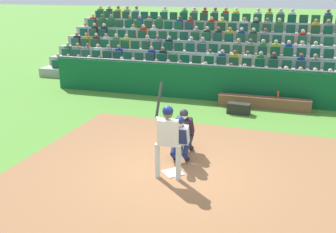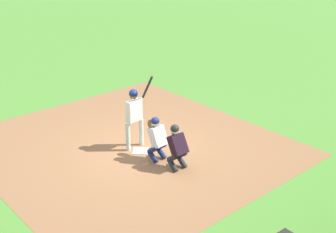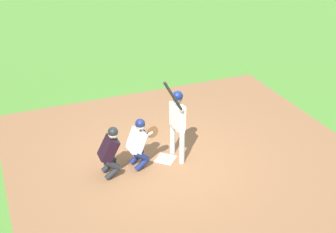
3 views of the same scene
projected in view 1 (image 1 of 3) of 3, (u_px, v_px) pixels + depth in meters
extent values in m
plane|color=#518C32|center=(173.00, 173.00, 9.79)|extent=(160.00, 160.00, 0.00)
cube|color=#92633F|center=(167.00, 182.00, 9.33)|extent=(8.29, 8.83, 0.01)
cube|color=white|center=(173.00, 173.00, 9.78)|extent=(0.62, 0.62, 0.02)
cylinder|color=silver|center=(178.00, 163.00, 9.33)|extent=(0.13, 0.13, 0.87)
cylinder|color=silver|center=(157.00, 161.00, 9.46)|extent=(0.13, 0.13, 0.87)
cube|color=silver|center=(168.00, 133.00, 9.16)|extent=(0.47, 0.24, 0.62)
sphere|color=brown|center=(168.00, 114.00, 9.02)|extent=(0.22, 0.22, 0.22)
sphere|color=navy|center=(168.00, 111.00, 9.00)|extent=(0.25, 0.25, 0.25)
cylinder|color=silver|center=(166.00, 120.00, 9.11)|extent=(0.50, 0.12, 0.14)
cylinder|color=silver|center=(158.00, 119.00, 9.15)|extent=(0.18, 0.14, 0.13)
cylinder|color=black|center=(159.00, 100.00, 9.26)|extent=(0.07, 0.49, 0.79)
sphere|color=black|center=(156.00, 118.00, 9.18)|extent=(0.06, 0.06, 0.06)
cylinder|color=navy|center=(186.00, 157.00, 10.35)|extent=(0.16, 0.39, 0.34)
cylinder|color=navy|center=(186.00, 149.00, 10.28)|extent=(0.16, 0.39, 0.33)
cylinder|color=navy|center=(174.00, 156.00, 10.42)|extent=(0.16, 0.39, 0.34)
cylinder|color=navy|center=(174.00, 148.00, 10.35)|extent=(0.16, 0.39, 0.33)
cube|color=silver|center=(181.00, 135.00, 10.24)|extent=(0.44, 0.45, 0.60)
cube|color=navy|center=(180.00, 137.00, 10.13)|extent=(0.39, 0.24, 0.45)
sphere|color=beige|center=(180.00, 123.00, 10.03)|extent=(0.22, 0.22, 0.22)
cube|color=black|center=(180.00, 123.00, 10.03)|extent=(0.20, 0.12, 0.20)
sphere|color=navy|center=(180.00, 121.00, 10.02)|extent=(0.24, 0.24, 0.24)
cylinder|color=brown|center=(173.00, 132.00, 9.89)|extent=(0.09, 0.30, 0.30)
cylinder|color=silver|center=(173.00, 132.00, 10.08)|extent=(0.18, 0.40, 0.22)
cylinder|color=#222428|center=(190.00, 147.00, 11.02)|extent=(0.16, 0.39, 0.34)
cylinder|color=#222428|center=(190.00, 139.00, 10.95)|extent=(0.16, 0.39, 0.33)
cylinder|color=#222428|center=(179.00, 145.00, 11.13)|extent=(0.16, 0.39, 0.34)
cylinder|color=#222428|center=(179.00, 138.00, 11.06)|extent=(0.16, 0.39, 0.33)
cube|color=black|center=(185.00, 126.00, 10.91)|extent=(0.44, 0.49, 0.60)
cube|color=#222428|center=(184.00, 128.00, 10.81)|extent=(0.39, 0.28, 0.43)
sphere|color=beige|center=(184.00, 116.00, 10.69)|extent=(0.22, 0.22, 0.22)
cube|color=black|center=(184.00, 116.00, 10.69)|extent=(0.20, 0.14, 0.19)
sphere|color=#222428|center=(184.00, 114.00, 10.67)|extent=(0.24, 0.24, 0.24)
cube|color=#0E582E|center=(222.00, 84.00, 15.77)|extent=(14.73, 0.24, 1.38)
cylinder|color=gray|center=(223.00, 66.00, 15.54)|extent=(14.73, 0.07, 0.07)
cube|color=brown|center=(264.00, 103.00, 14.94)|extent=(3.42, 0.40, 0.44)
cylinder|color=#CF421A|center=(278.00, 95.00, 14.71)|extent=(0.07, 0.07, 0.26)
cube|color=#27261F|center=(239.00, 108.00, 14.31)|extent=(0.84, 0.42, 0.39)
cube|color=#989E93|center=(230.00, 84.00, 17.86)|extent=(19.41, 1.00, 0.43)
cube|color=#1F503C|center=(330.00, 82.00, 16.41)|extent=(0.44, 0.10, 0.42)
cube|color=red|center=(329.00, 79.00, 16.63)|extent=(0.32, 0.22, 0.52)
sphere|color=beige|center=(330.00, 71.00, 16.51)|extent=(0.19, 0.19, 0.19)
cube|color=#125238|center=(314.00, 81.00, 16.58)|extent=(0.44, 0.10, 0.42)
cube|color=white|center=(314.00, 78.00, 16.79)|extent=(0.32, 0.22, 0.52)
sphere|color=beige|center=(315.00, 70.00, 16.68)|extent=(0.19, 0.19, 0.19)
cube|color=#1B5434|center=(300.00, 80.00, 16.75)|extent=(0.44, 0.10, 0.42)
cube|color=red|center=(300.00, 77.00, 16.96)|extent=(0.32, 0.22, 0.52)
sphere|color=tan|center=(301.00, 69.00, 16.85)|extent=(0.19, 0.19, 0.19)
cube|color=#18503B|center=(285.00, 79.00, 16.92)|extent=(0.44, 0.10, 0.42)
cube|color=red|center=(285.00, 76.00, 17.13)|extent=(0.32, 0.22, 0.52)
sphere|color=beige|center=(286.00, 68.00, 17.02)|extent=(0.19, 0.19, 0.19)
cube|color=#155532|center=(271.00, 78.00, 17.09)|extent=(0.44, 0.10, 0.42)
cube|color=#194E32|center=(257.00, 77.00, 17.26)|extent=(0.44, 0.10, 0.42)
cube|color=#1A543B|center=(243.00, 76.00, 17.42)|extent=(0.44, 0.10, 0.42)
cube|color=gold|center=(244.00, 74.00, 17.63)|extent=(0.32, 0.22, 0.52)
sphere|color=tan|center=(245.00, 66.00, 17.52)|extent=(0.19, 0.19, 0.19)
cube|color=#134A31|center=(230.00, 75.00, 17.59)|extent=(0.44, 0.10, 0.42)
cube|color=red|center=(231.00, 73.00, 17.80)|extent=(0.32, 0.22, 0.52)
sphere|color=brown|center=(231.00, 65.00, 17.69)|extent=(0.19, 0.19, 0.19)
cube|color=#1C4B33|center=(217.00, 74.00, 17.76)|extent=(0.44, 0.10, 0.42)
cube|color=#175435|center=(204.00, 74.00, 17.93)|extent=(0.44, 0.10, 0.42)
cube|color=gray|center=(205.00, 71.00, 18.14)|extent=(0.32, 0.22, 0.52)
sphere|color=beige|center=(205.00, 64.00, 18.03)|extent=(0.19, 0.19, 0.19)
cube|color=#124E3D|center=(191.00, 73.00, 18.10)|extent=(0.44, 0.10, 0.42)
cube|color=#1C5238|center=(179.00, 72.00, 18.26)|extent=(0.44, 0.10, 0.42)
cube|color=navy|center=(180.00, 70.00, 18.48)|extent=(0.32, 0.22, 0.52)
sphere|color=brown|center=(180.00, 62.00, 18.36)|extent=(0.19, 0.19, 0.19)
cube|color=#145137|center=(167.00, 71.00, 18.43)|extent=(0.44, 0.10, 0.42)
cube|color=navy|center=(168.00, 69.00, 18.64)|extent=(0.32, 0.22, 0.52)
sphere|color=#DAA98A|center=(168.00, 61.00, 18.53)|extent=(0.19, 0.19, 0.19)
cube|color=#1D5336|center=(155.00, 70.00, 18.60)|extent=(0.44, 0.10, 0.42)
cube|color=#2D7840|center=(156.00, 68.00, 18.81)|extent=(0.32, 0.22, 0.52)
sphere|color=tan|center=(156.00, 61.00, 18.70)|extent=(0.19, 0.19, 0.19)
cube|color=#1A4F3C|center=(143.00, 70.00, 18.77)|extent=(0.44, 0.10, 0.42)
cube|color=#145039|center=(131.00, 69.00, 18.94)|extent=(0.44, 0.10, 0.42)
cube|color=gray|center=(133.00, 67.00, 19.15)|extent=(0.32, 0.22, 0.52)
sphere|color=#D6A888|center=(133.00, 60.00, 19.04)|extent=(0.19, 0.19, 0.19)
cube|color=#174D3B|center=(120.00, 68.00, 19.11)|extent=(0.44, 0.10, 0.42)
cube|color=gray|center=(122.00, 66.00, 19.32)|extent=(0.32, 0.22, 0.52)
sphere|color=beige|center=(122.00, 59.00, 19.20)|extent=(0.19, 0.19, 0.19)
cube|color=#1B4D35|center=(109.00, 67.00, 19.27)|extent=(0.44, 0.10, 0.42)
cube|color=#195238|center=(98.00, 67.00, 19.44)|extent=(0.44, 0.10, 0.42)
cube|color=#2A2F24|center=(100.00, 65.00, 19.65)|extent=(0.32, 0.22, 0.52)
sphere|color=brown|center=(100.00, 58.00, 19.54)|extent=(0.19, 0.19, 0.19)
cube|color=#134A31|center=(87.00, 66.00, 19.61)|extent=(0.44, 0.10, 0.42)
cube|color=red|center=(90.00, 64.00, 19.82)|extent=(0.32, 0.22, 0.52)
sphere|color=beige|center=(89.00, 57.00, 19.71)|extent=(0.19, 0.19, 0.19)
cube|color=#1F4C38|center=(77.00, 65.00, 19.78)|extent=(0.44, 0.10, 0.42)
cube|color=#2D291D|center=(79.00, 63.00, 19.99)|extent=(0.32, 0.22, 0.52)
sphere|color=#9F7B5B|center=(79.00, 56.00, 19.88)|extent=(0.19, 0.19, 0.19)
cube|color=#11533F|center=(66.00, 65.00, 19.95)|extent=(0.44, 0.10, 0.42)
cube|color=silver|center=(69.00, 63.00, 20.16)|extent=(0.32, 0.22, 0.52)
sphere|color=#A5705E|center=(68.00, 56.00, 20.05)|extent=(0.19, 0.19, 0.19)
cube|color=#134935|center=(56.00, 64.00, 20.12)|extent=(0.44, 0.10, 0.42)
cube|color=gray|center=(59.00, 62.00, 20.33)|extent=(0.32, 0.22, 0.52)
sphere|color=#D5A386|center=(58.00, 55.00, 20.21)|extent=(0.19, 0.19, 0.19)
cube|color=#989E93|center=(234.00, 75.00, 18.70)|extent=(19.41, 1.00, 0.86)
cube|color=#12573B|center=(329.00, 67.00, 17.19)|extent=(0.44, 0.10, 0.42)
cube|color=#1A553E|center=(315.00, 66.00, 17.36)|extent=(0.44, 0.10, 0.42)
cube|color=gray|center=(315.00, 64.00, 17.57)|extent=(0.32, 0.22, 0.52)
sphere|color=#A18150|center=(316.00, 56.00, 17.46)|extent=(0.19, 0.19, 0.19)
cube|color=#1E493F|center=(301.00, 65.00, 17.53)|extent=(0.44, 0.10, 0.42)
cube|color=navy|center=(301.00, 63.00, 17.74)|extent=(0.32, 0.22, 0.52)
sphere|color=brown|center=(302.00, 55.00, 17.63)|extent=(0.19, 0.19, 0.19)
cube|color=#15523A|center=(287.00, 65.00, 17.69)|extent=(0.44, 0.10, 0.42)
cube|color=#164C31|center=(273.00, 64.00, 17.86)|extent=(0.44, 0.10, 0.42)
cube|color=#23242C|center=(274.00, 62.00, 18.07)|extent=(0.32, 0.22, 0.52)
sphere|color=brown|center=(274.00, 54.00, 17.96)|extent=(0.19, 0.19, 0.19)
cube|color=#135032|center=(260.00, 63.00, 18.03)|extent=(0.44, 0.10, 0.42)
cube|color=#366D39|center=(260.00, 61.00, 18.24)|extent=(0.32, 0.22, 0.52)
sphere|color=tan|center=(261.00, 53.00, 18.13)|extent=(0.19, 0.19, 0.19)
cube|color=#1A4A3B|center=(247.00, 62.00, 18.20)|extent=(0.44, 0.10, 0.42)
cube|color=white|center=(247.00, 60.00, 18.41)|extent=(0.32, 0.22, 0.52)
sphere|color=brown|center=(248.00, 53.00, 18.30)|extent=(0.19, 0.19, 0.19)
cube|color=#1D4E31|center=(234.00, 62.00, 18.37)|extent=(0.44, 0.10, 0.42)
cube|color=gold|center=(235.00, 60.00, 18.58)|extent=(0.32, 0.22, 0.52)
sphere|color=brown|center=(235.00, 52.00, 18.47)|extent=(0.19, 0.19, 0.19)
cube|color=#1A4A3B|center=(221.00, 61.00, 18.54)|extent=(0.44, 0.10, 0.42)
cube|color=navy|center=(222.00, 59.00, 18.75)|extent=(0.32, 0.22, 0.52)
sphere|color=beige|center=(223.00, 52.00, 18.63)|extent=(0.19, 0.19, 0.19)
cube|color=#135130|center=(209.00, 60.00, 18.70)|extent=(0.44, 0.10, 0.42)
cube|color=white|center=(210.00, 58.00, 18.92)|extent=(0.32, 0.22, 0.52)
sphere|color=brown|center=(210.00, 51.00, 18.80)|extent=(0.19, 0.19, 0.19)
cube|color=#1D4B30|center=(197.00, 60.00, 18.87)|extent=(0.44, 0.10, 0.42)
cube|color=#115539|center=(185.00, 59.00, 19.04)|extent=(0.44, 0.10, 0.42)
cube|color=#1D5332|center=(173.00, 58.00, 19.21)|extent=(0.44, 0.10, 0.42)
cube|color=#114D3D|center=(161.00, 58.00, 19.38)|extent=(0.44, 0.10, 0.42)
cube|color=black|center=(163.00, 56.00, 19.59)|extent=(0.32, 0.22, 0.52)
sphere|color=#A07B52|center=(163.00, 49.00, 19.48)|extent=(0.19, 0.19, 0.19)
cube|color=#1D483B|center=(150.00, 57.00, 19.55)|extent=(0.44, 0.10, 0.42)
cube|color=navy|center=(152.00, 55.00, 19.76)|extent=(0.32, 0.22, 0.52)
sphere|color=tan|center=(152.00, 48.00, 19.64)|extent=(0.19, 0.19, 0.19)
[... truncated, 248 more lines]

